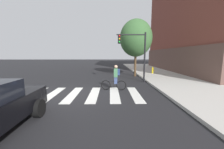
{
  "coord_description": "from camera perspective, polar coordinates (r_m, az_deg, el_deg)",
  "views": [
    {
      "loc": [
        2.32,
        -8.0,
        2.37
      ],
      "look_at": [
        2.45,
        1.02,
        1.06
      ],
      "focal_mm": 21.97,
      "sensor_mm": 36.0,
      "label": 1
    }
  ],
  "objects": [
    {
      "name": "sidewalk",
      "position": [
        10.51,
        37.15,
        -6.03
      ],
      "size": [
        6.5,
        50.0,
        0.15
      ],
      "primitive_type": "cube",
      "color": "#B2AFA8",
      "rests_on": "ground"
    },
    {
      "name": "ground_plane",
      "position": [
        8.66,
        -16.49,
        -7.94
      ],
      "size": [
        120.0,
        120.0,
        0.0
      ],
      "primitive_type": "plane",
      "color": "black"
    },
    {
      "name": "traffic_light_near",
      "position": [
        11.84,
        9.59,
        10.55
      ],
      "size": [
        2.47,
        0.28,
        4.2
      ],
      "color": "black",
      "rests_on": "ground"
    },
    {
      "name": "fire_hydrant",
      "position": [
        17.0,
        16.55,
        1.73
      ],
      "size": [
        0.33,
        0.22,
        0.78
      ],
      "color": "gold",
      "rests_on": "sidewalk"
    },
    {
      "name": "cyclist",
      "position": [
        9.13,
        1.42,
        -1.34
      ],
      "size": [
        1.71,
        0.39,
        1.69
      ],
      "color": "black",
      "rests_on": "ground"
    },
    {
      "name": "crosswalk_stripes",
      "position": [
        8.81,
        -19.77,
        -7.77
      ],
      "size": [
        9.24,
        3.31,
        0.01
      ],
      "color": "silver",
      "rests_on": "ground"
    },
    {
      "name": "street_tree_near",
      "position": [
        15.24,
        9.9,
        14.66
      ],
      "size": [
        3.41,
        3.41,
        6.06
      ],
      "color": "#4C3823",
      "rests_on": "ground"
    }
  ]
}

